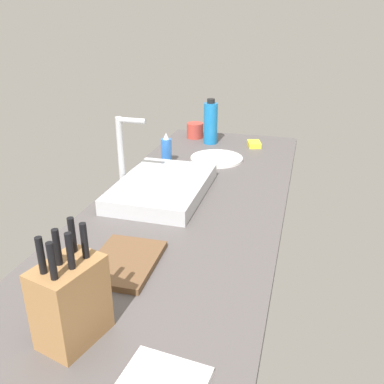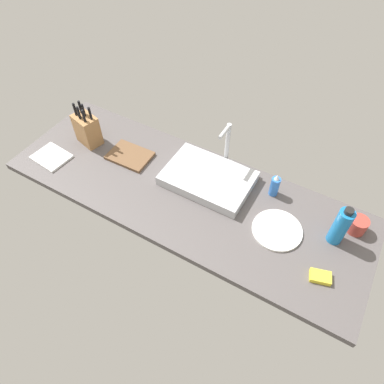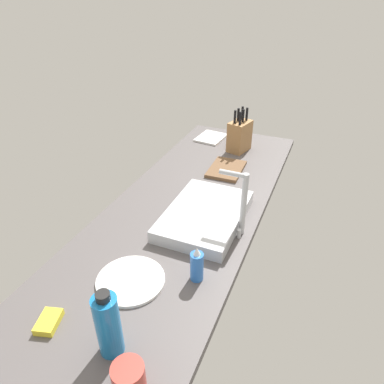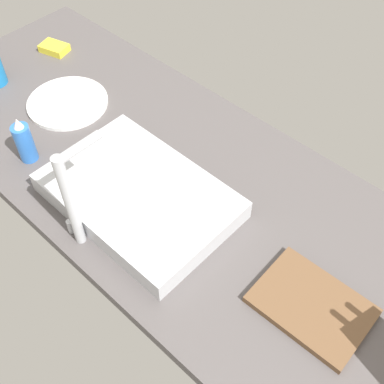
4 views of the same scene
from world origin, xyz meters
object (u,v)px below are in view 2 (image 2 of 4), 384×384
Objects in this scene: dinner_plate at (277,230)px; dish_towel at (51,157)px; cutting_board at (130,156)px; coffee_mug at (357,225)px; faucet at (227,143)px; knife_block at (87,129)px; sink_basin at (208,178)px; soap_bottle at (275,186)px; dish_sponge at (320,277)px; water_bottle at (341,226)px.

dinner_plate is 1.23× the size of dish_towel.
cutting_board reaches higher than dish_towel.
coffee_mug reaches higher than cutting_board.
faucet reaches higher than knife_block.
soap_bottle is at bearing 16.25° from sink_basin.
dish_towel is at bearing -162.24° from soap_bottle.
dinner_plate is at bearing -3.49° from cutting_board.
dish_sponge is (25.07, -13.87, 0.60)cm from dinner_plate.
sink_basin is 2.34× the size of dish_towel.
water_bottle is (35.05, -11.91, 4.60)cm from soap_bottle.
sink_basin is 34.73cm from soap_bottle.
soap_bottle is (33.19, 9.67, 3.31)cm from sink_basin.
knife_block is at bearing 172.81° from dish_sponge.
cutting_board reaches higher than dinner_plate.
faucet is at bearing 26.77° from dish_towel.
dish_towel is (-38.23, -22.87, -0.30)cm from cutting_board.
sink_basin is 1.65× the size of faucet.
dinner_plate is at bearing -33.17° from faucet.
soap_bottle reaches higher than cutting_board.
coffee_mug reaches higher than dinner_plate.
soap_bottle is 37.30cm from water_bottle.
dish_sponge is at bearing -44.36° from soap_bottle.
dish_sponge is at bearing -9.50° from cutting_board.
dish_sponge reaches higher than cutting_board.
soap_bottle is at bearing 17.76° from dish_towel.
coffee_mug is at bearing 20.06° from knife_block.
faucet is 79.37cm from dish_sponge.
knife_block is at bearing 177.93° from dinner_plate.
dinner_plate is at bearing -149.32° from coffee_mug.
soap_bottle is 42.57cm from coffee_mug.
water_bottle reaches higher than dish_sponge.
sink_basin reaches higher than cutting_board.
dish_towel is at bearing -161.66° from sink_basin.
dinner_plate is 28.66cm from dish_sponge.
faucet is 68.70cm from water_bottle.
sink_basin is at bearing 6.65° from cutting_board.
sink_basin is 2.01× the size of water_bottle.
water_bottle is 156.49cm from dish_towel.
dinner_plate is (-24.71, -8.85, -10.08)cm from water_bottle.
cutting_board is 1.70× the size of soap_bottle.
knife_block is 2.86× the size of dish_sponge.
cutting_board is at bearing -156.62° from faucet.
water_bottle is 2.61× the size of coffee_mug.
faucet is at bearing 30.81° from knife_block.
cutting_board is 1.22× the size of dish_towel.
knife_block is 1.07× the size of dinner_plate.
coffee_mug is at bearing 6.02° from sink_basin.
soap_bottle is 1.55× the size of dish_sponge.
dish_towel is 2.18× the size of dish_sponge.
coffee_mug reaches higher than dish_towel.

